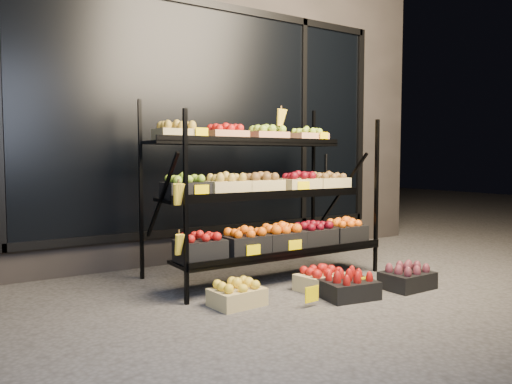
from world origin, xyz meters
TOP-DOWN VIEW (x-y plane):
  - ground at (0.00, 0.00)m, footprint 24.00×24.00m
  - building at (0.00, 2.59)m, footprint 6.00×2.08m
  - display_rack at (-0.01, 0.60)m, footprint 2.18×1.02m
  - tag_floor_a at (-0.26, -0.40)m, footprint 0.13×0.01m
  - tag_floor_b at (0.25, -0.40)m, footprint 0.13×0.01m
  - floor_crate_left at (-0.71, -0.06)m, footprint 0.41×0.32m
  - floor_crate_midleft at (0.14, -0.38)m, footprint 0.47×0.37m
  - floor_crate_midright at (0.13, -0.05)m, footprint 0.45×0.36m
  - floor_crate_right at (0.77, -0.43)m, footprint 0.43×0.32m

SIDE VIEW (x-z plane):
  - ground at x=0.00m, z-range 0.00..0.00m
  - tag_floor_a at x=-0.26m, z-range 0.00..0.12m
  - tag_floor_b at x=0.25m, z-range 0.00..0.12m
  - floor_crate_left at x=-0.71m, z-range -0.01..0.19m
  - floor_crate_midright at x=0.13m, z-range -0.01..0.20m
  - floor_crate_midleft at x=0.14m, z-range -0.01..0.20m
  - floor_crate_right at x=0.77m, z-range -0.01..0.20m
  - display_rack at x=-0.01m, z-range -0.08..1.65m
  - building at x=0.00m, z-range 0.00..3.50m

